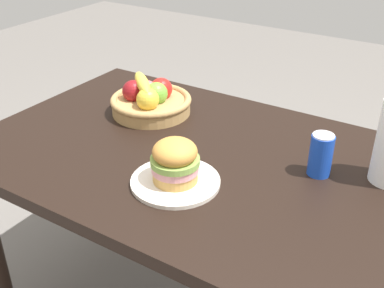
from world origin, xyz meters
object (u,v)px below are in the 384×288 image
at_px(fruit_basket, 150,100).
at_px(sandwich, 175,161).
at_px(plate, 175,182).
at_px(soda_can, 321,155).

bearing_deg(fruit_basket, sandwich, -45.09).
height_order(plate, fruit_basket, fruit_basket).
relative_size(plate, sandwich, 1.85).
distance_m(plate, sandwich, 0.07).
distance_m(sandwich, fruit_basket, 0.47).
relative_size(soda_can, fruit_basket, 0.43).
bearing_deg(soda_can, fruit_basket, 173.51).
height_order(soda_can, fruit_basket, fruit_basket).
distance_m(plate, fruit_basket, 0.47).
bearing_deg(sandwich, fruit_basket, 134.91).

